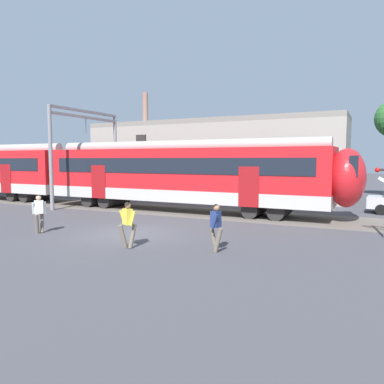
% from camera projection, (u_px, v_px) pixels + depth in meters
% --- Properties ---
extents(ground_plane, '(160.00, 160.00, 0.00)m').
position_uv_depth(ground_plane, '(126.00, 234.00, 15.89)').
color(ground_plane, '#424247').
extents(track_bed, '(80.00, 4.40, 0.01)m').
position_uv_depth(track_bed, '(49.00, 202.00, 27.89)').
color(track_bed, '#605951').
rests_on(track_bed, ground).
extents(pedestrian_white, '(0.45, 0.69, 1.67)m').
position_uv_depth(pedestrian_white, '(39.00, 211.00, 16.03)').
color(pedestrian_white, '#6B6051').
rests_on(pedestrian_white, ground).
extents(pedestrian_yellow, '(0.65, 0.56, 1.67)m').
position_uv_depth(pedestrian_yellow, '(128.00, 222.00, 13.32)').
color(pedestrian_yellow, '#6B6051').
rests_on(pedestrian_yellow, ground).
extents(pedestrian_navy, '(0.62, 0.58, 1.67)m').
position_uv_depth(pedestrian_navy, '(216.00, 224.00, 12.77)').
color(pedestrian_navy, '#6B6051').
rests_on(pedestrian_navy, ground).
extents(catenary_gantry, '(0.24, 6.64, 6.53)m').
position_uv_depth(catenary_gantry, '(86.00, 143.00, 25.86)').
color(catenary_gantry, gray).
rests_on(catenary_gantry, ground).
extents(background_building, '(21.61, 5.00, 9.20)m').
position_uv_depth(background_building, '(210.00, 159.00, 31.66)').
color(background_building, gray).
rests_on(background_building, ground).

